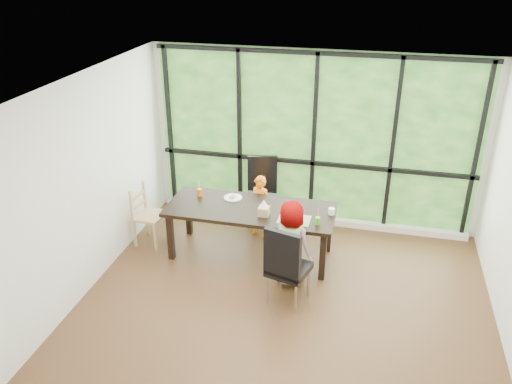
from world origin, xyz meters
TOP-DOWN VIEW (x-y plane):
  - ground at (0.00, 0.00)m, footprint 5.00×5.00m
  - back_wall at (0.00, 2.25)m, footprint 5.00×0.00m
  - foliage_backdrop at (0.00, 2.23)m, footprint 4.80×0.02m
  - window_mullions at (0.00, 2.19)m, footprint 4.80×0.06m
  - window_sill at (0.00, 2.15)m, footprint 4.80×0.12m
  - dining_table at (-0.68, 0.99)m, footprint 2.38×1.11m
  - chair_window_leather at (-0.73, 1.90)m, footprint 0.54×0.54m
  - chair_interior_leather at (0.03, 0.08)m, footprint 0.57×0.57m
  - chair_end_beech at (-2.18, 0.97)m, footprint 0.44×0.46m
  - child_toddler at (-0.68, 1.55)m, footprint 0.42×0.35m
  - child_older at (0.01, 0.48)m, footprint 0.67×0.56m
  - placemat at (-0.04, 0.80)m, footprint 0.42×0.31m
  - plate_far at (-0.99, 1.22)m, footprint 0.26×0.26m
  - plate_near at (-0.07, 0.77)m, footprint 0.26×0.26m
  - orange_cup at (-1.48, 1.18)m, footprint 0.07×0.07m
  - green_cup at (0.28, 0.75)m, footprint 0.07×0.07m
  - white_mug at (0.42, 1.07)m, footprint 0.09×0.09m
  - tissue_box at (-0.45, 0.83)m, footprint 0.14×0.14m
  - crepe_rolls_far at (-0.99, 1.22)m, footprint 0.10×0.12m
  - crepe_rolls_near at (-0.07, 0.77)m, footprint 0.15×0.12m
  - straw_white at (-1.48, 1.18)m, footprint 0.01×0.04m
  - straw_pink at (0.28, 0.75)m, footprint 0.01×0.04m
  - tissue at (-0.45, 0.83)m, footprint 0.12×0.12m

SIDE VIEW (x-z plane):
  - ground at x=0.00m, z-range 0.00..0.00m
  - window_sill at x=0.00m, z-range 0.00..0.10m
  - dining_table at x=-0.68m, z-range 0.00..0.75m
  - chair_end_beech at x=-2.18m, z-range 0.00..0.90m
  - child_toddler at x=-0.68m, z-range 0.00..0.98m
  - chair_window_leather at x=-0.73m, z-range 0.00..1.08m
  - chair_interior_leather at x=0.03m, z-range 0.00..1.08m
  - child_older at x=0.01m, z-range 0.00..1.17m
  - placemat at x=-0.04m, z-range 0.75..0.76m
  - plate_far at x=-0.99m, z-range 0.75..0.77m
  - plate_near at x=-0.07m, z-range 0.75..0.77m
  - crepe_rolls_far at x=-0.99m, z-range 0.77..0.80m
  - crepe_rolls_near at x=-0.07m, z-range 0.77..0.80m
  - white_mug at x=0.42m, z-range 0.75..0.84m
  - green_cup at x=0.28m, z-range 0.75..0.85m
  - orange_cup at x=-1.48m, z-range 0.75..0.86m
  - tissue_box at x=-0.45m, z-range 0.75..0.87m
  - straw_pink at x=0.28m, z-range 0.79..0.99m
  - straw_white at x=-1.48m, z-range 0.80..1.00m
  - tissue at x=-0.45m, z-range 0.87..0.98m
  - back_wall at x=0.00m, z-range -1.15..3.85m
  - foliage_backdrop at x=0.00m, z-range 0.03..2.67m
  - window_mullions at x=0.00m, z-range 0.03..2.67m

